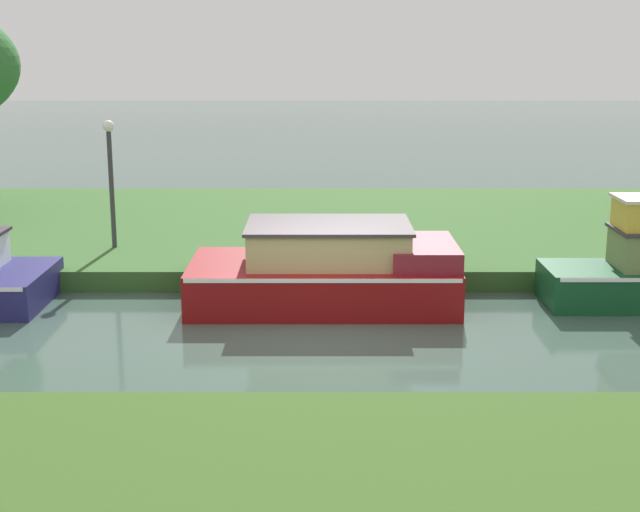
% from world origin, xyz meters
% --- Properties ---
extents(ground_plane, '(120.00, 120.00, 0.00)m').
position_xyz_m(ground_plane, '(0.00, 0.00, 0.00)').
color(ground_plane, '#3C5449').
extents(riverbank_far, '(72.00, 10.00, 0.40)m').
position_xyz_m(riverbank_far, '(0.00, 7.00, 0.20)').
color(riverbank_far, '#335C28').
rests_on(riverbank_far, ground_plane).
extents(maroon_cruiser, '(4.74, 2.40, 1.49)m').
position_xyz_m(maroon_cruiser, '(0.26, 1.20, 0.64)').
color(maroon_cruiser, maroon).
rests_on(maroon_cruiser, ground_plane).
extents(lamp_post, '(0.24, 0.24, 2.67)m').
position_xyz_m(lamp_post, '(-4.27, 4.13, 2.10)').
color(lamp_post, '#333338').
rests_on(lamp_post, riverbank_far).
extents(mooring_post_near, '(0.20, 0.20, 0.85)m').
position_xyz_m(mooring_post_near, '(-0.42, 2.77, 0.83)').
color(mooring_post_near, '#523829').
rests_on(mooring_post_near, riverbank_far).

